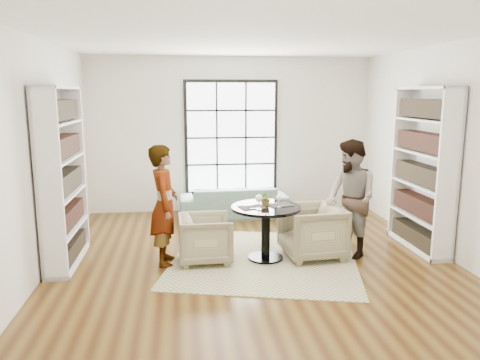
{
  "coord_description": "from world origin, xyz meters",
  "views": [
    {
      "loc": [
        -0.96,
        -6.12,
        2.31
      ],
      "look_at": [
        -0.15,
        0.4,
        1.08
      ],
      "focal_mm": 35.0,
      "sensor_mm": 36.0,
      "label": 1
    }
  ],
  "objects": [
    {
      "name": "ground",
      "position": [
        0.0,
        0.0,
        0.0
      ],
      "size": [
        6.0,
        6.0,
        0.0
      ],
      "primitive_type": "plane",
      "color": "brown"
    },
    {
      "name": "room_shell",
      "position": [
        0.0,
        0.54,
        1.26
      ],
      "size": [
        6.0,
        6.01,
        6.0
      ],
      "color": "silver",
      "rests_on": "ground"
    },
    {
      "name": "rug",
      "position": [
        0.15,
        0.06,
        0.01
      ],
      "size": [
        3.06,
        3.06,
        0.01
      ],
      "primitive_type": "cube",
      "rotation": [
        0.0,
        0.0,
        -0.25
      ],
      "color": "#C5B993",
      "rests_on": "ground"
    },
    {
      "name": "pedestal_table",
      "position": [
        0.17,
        0.07,
        0.56
      ],
      "size": [
        0.96,
        0.96,
        0.77
      ],
      "rotation": [
        0.0,
        0.0,
        0.26
      ],
      "color": "black",
      "rests_on": "ground"
    },
    {
      "name": "sofa",
      "position": [
        -0.02,
        2.45,
        0.29
      ],
      "size": [
        2.02,
        0.85,
        0.58
      ],
      "primitive_type": "imported",
      "rotation": [
        0.0,
        0.0,
        3.18
      ],
      "color": "gray",
      "rests_on": "ground"
    },
    {
      "name": "armchair_left",
      "position": [
        -0.67,
        0.09,
        0.33
      ],
      "size": [
        0.74,
        0.72,
        0.66
      ],
      "primitive_type": "imported",
      "rotation": [
        0.0,
        0.0,
        1.6
      ],
      "color": "#C3A88B",
      "rests_on": "ground"
    },
    {
      "name": "armchair_right",
      "position": [
        0.84,
        0.08,
        0.38
      ],
      "size": [
        0.9,
        0.87,
        0.75
      ],
      "primitive_type": "imported",
      "rotation": [
        0.0,
        0.0,
        -1.48
      ],
      "color": "tan",
      "rests_on": "ground"
    },
    {
      "name": "person_left",
      "position": [
        -1.22,
        0.09,
        0.82
      ],
      "size": [
        0.39,
        0.6,
        1.64
      ],
      "primitive_type": "imported",
      "rotation": [
        0.0,
        0.0,
        1.57
      ],
      "color": "gray",
      "rests_on": "ground"
    },
    {
      "name": "person_right",
      "position": [
        1.39,
        0.08,
        0.84
      ],
      "size": [
        0.8,
        0.93,
        1.67
      ],
      "primitive_type": "imported",
      "rotation": [
        0.0,
        0.0,
        -1.35
      ],
      "color": "gray",
      "rests_on": "ground"
    },
    {
      "name": "placemat_left",
      "position": [
        -0.03,
        0.02,
        0.77
      ],
      "size": [
        0.4,
        0.34,
        0.01
      ],
      "primitive_type": "cube",
      "rotation": [
        0.0,
        0.0,
        0.26
      ],
      "color": "black",
      "rests_on": "pedestal_table"
    },
    {
      "name": "placemat_right",
      "position": [
        0.37,
        0.11,
        0.77
      ],
      "size": [
        0.4,
        0.34,
        0.01
      ],
      "primitive_type": "cube",
      "rotation": [
        0.0,
        0.0,
        0.26
      ],
      "color": "black",
      "rests_on": "pedestal_table"
    },
    {
      "name": "cutlery_left",
      "position": [
        -0.03,
        0.02,
        0.78
      ],
      "size": [
        0.19,
        0.25,
        0.01
      ],
      "primitive_type": null,
      "rotation": [
        0.0,
        0.0,
        0.26
      ],
      "color": "silver",
      "rests_on": "placemat_left"
    },
    {
      "name": "cutlery_right",
      "position": [
        0.37,
        0.11,
        0.78
      ],
      "size": [
        0.19,
        0.25,
        0.01
      ],
      "primitive_type": null,
      "rotation": [
        0.0,
        0.0,
        0.26
      ],
      "color": "silver",
      "rests_on": "placemat_right"
    },
    {
      "name": "wine_glass_left",
      "position": [
        0.05,
        -0.11,
        0.92
      ],
      "size": [
        0.1,
        0.1,
        0.21
      ],
      "color": "silver",
      "rests_on": "pedestal_table"
    },
    {
      "name": "wine_glass_right",
      "position": [
        0.34,
        -0.01,
        0.89
      ],
      "size": [
        0.08,
        0.08,
        0.17
      ],
      "color": "silver",
      "rests_on": "pedestal_table"
    },
    {
      "name": "flower_centerpiece",
      "position": [
        0.18,
        0.09,
        0.88
      ],
      "size": [
        0.2,
        0.18,
        0.22
      ],
      "primitive_type": "imported",
      "rotation": [
        0.0,
        0.0,
        0.04
      ],
      "color": "gray",
      "rests_on": "pedestal_table"
    }
  ]
}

